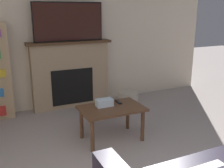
{
  "coord_description": "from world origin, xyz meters",
  "views": [
    {
      "loc": [
        -1.39,
        -0.44,
        1.68
      ],
      "look_at": [
        -0.02,
        2.51,
        0.76
      ],
      "focal_mm": 42.0,
      "sensor_mm": 36.0,
      "label": 1
    }
  ],
  "objects": [
    {
      "name": "tissue_box",
      "position": [
        -0.11,
        2.55,
        0.51
      ],
      "size": [
        0.22,
        0.12,
        0.1
      ],
      "color": "silver",
      "rests_on": "coffee_table"
    },
    {
      "name": "tv",
      "position": [
        -0.16,
        3.92,
        1.5
      ],
      "size": [
        1.18,
        0.03,
        0.64
      ],
      "color": "black",
      "rests_on": "fireplace"
    },
    {
      "name": "fireplace",
      "position": [
        -0.16,
        3.94,
        0.59
      ],
      "size": [
        1.44,
        0.28,
        1.17
      ],
      "color": "tan",
      "rests_on": "ground_plane"
    },
    {
      "name": "storage_basket",
      "position": [
        0.8,
        3.56,
        0.12
      ],
      "size": [
        0.37,
        0.37,
        0.24
      ],
      "color": "#BCB29E",
      "rests_on": "ground_plane"
    },
    {
      "name": "coffee_table",
      "position": [
        -0.04,
        2.47,
        0.39
      ],
      "size": [
        0.83,
        0.53,
        0.46
      ],
      "color": "brown",
      "rests_on": "ground_plane"
    },
    {
      "name": "wall_back",
      "position": [
        0.0,
        4.09,
        1.35
      ],
      "size": [
        5.41,
        0.06,
        2.7
      ],
      "color": "beige",
      "rests_on": "ground_plane"
    },
    {
      "name": "remote_control",
      "position": [
        0.11,
        2.59,
        0.47
      ],
      "size": [
        0.04,
        0.15,
        0.02
      ],
      "color": "black",
      "rests_on": "coffee_table"
    }
  ]
}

